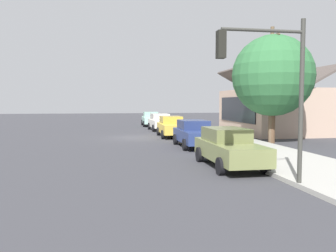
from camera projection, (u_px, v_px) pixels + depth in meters
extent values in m
plane|color=#38383D|center=(138.00, 138.00, 25.98)|extent=(120.00, 120.00, 0.00)
cube|color=#A3A099|center=(209.00, 135.00, 26.96)|extent=(60.00, 4.20, 0.16)
cube|color=#9ED1BC|center=(151.00, 120.00, 38.87)|extent=(4.52, 1.91, 0.70)
cube|color=#86B1A0|center=(151.00, 114.00, 39.27)|extent=(2.19, 1.63, 0.56)
cylinder|color=black|center=(160.00, 124.00, 37.66)|extent=(0.67, 0.24, 0.66)
cylinder|color=black|center=(144.00, 124.00, 37.41)|extent=(0.67, 0.24, 0.66)
cylinder|color=black|center=(157.00, 122.00, 40.39)|extent=(0.67, 0.24, 0.66)
cylinder|color=black|center=(142.00, 122.00, 40.14)|extent=(0.67, 0.24, 0.66)
cube|color=silver|center=(161.00, 123.00, 32.68)|extent=(4.44, 1.89, 0.70)
cube|color=beige|center=(160.00, 117.00, 33.07)|extent=(2.15, 1.62, 0.56)
cylinder|color=black|center=(173.00, 128.00, 31.56)|extent=(0.67, 0.24, 0.66)
cylinder|color=black|center=(154.00, 128.00, 31.20)|extent=(0.67, 0.24, 0.66)
cylinder|color=black|center=(167.00, 126.00, 34.22)|extent=(0.67, 0.24, 0.66)
cylinder|color=black|center=(149.00, 126.00, 33.86)|extent=(0.67, 0.24, 0.66)
cube|color=gold|center=(172.00, 128.00, 26.48)|extent=(4.57, 1.88, 0.70)
cube|color=gold|center=(171.00, 120.00, 26.88)|extent=(2.21, 1.60, 0.56)
cylinder|color=black|center=(186.00, 134.00, 25.25)|extent=(0.67, 0.24, 0.66)
cylinder|color=black|center=(163.00, 135.00, 24.99)|extent=(0.67, 0.24, 0.66)
cylinder|color=black|center=(180.00, 131.00, 28.02)|extent=(0.67, 0.24, 0.66)
cylinder|color=black|center=(158.00, 131.00, 27.76)|extent=(0.67, 0.24, 0.66)
cube|color=navy|center=(195.00, 136.00, 20.48)|extent=(4.56, 1.88, 0.70)
cube|color=navy|center=(193.00, 125.00, 20.88)|extent=(2.20, 1.63, 0.56)
cylinder|color=black|center=(217.00, 144.00, 19.27)|extent=(0.66, 0.23, 0.66)
cylinder|color=black|center=(185.00, 145.00, 18.97)|extent=(0.66, 0.23, 0.66)
cylinder|color=black|center=(203.00, 139.00, 22.03)|extent=(0.66, 0.23, 0.66)
cylinder|color=black|center=(176.00, 139.00, 21.73)|extent=(0.66, 0.23, 0.66)
cube|color=olive|center=(229.00, 151.00, 14.12)|extent=(4.67, 1.75, 0.70)
cube|color=#61683C|center=(226.00, 134.00, 14.53)|extent=(2.24, 1.54, 0.56)
cylinder|color=black|center=(265.00, 165.00, 12.87)|extent=(0.66, 0.22, 0.66)
cylinder|color=black|center=(221.00, 166.00, 12.56)|extent=(0.66, 0.22, 0.66)
cylinder|color=black|center=(236.00, 153.00, 15.72)|extent=(0.66, 0.22, 0.66)
cylinder|color=black|center=(200.00, 154.00, 15.41)|extent=(0.66, 0.22, 0.66)
cube|color=tan|center=(273.00, 111.00, 29.84)|extent=(9.47, 6.65, 3.77)
cube|color=black|center=(237.00, 109.00, 29.23)|extent=(7.57, 0.08, 2.11)
cube|color=#514742|center=(256.00, 79.00, 29.35)|extent=(10.07, 3.62, 2.03)
cube|color=#514742|center=(292.00, 80.00, 29.94)|extent=(10.07, 3.62, 2.03)
cylinder|color=brown|center=(272.00, 121.00, 22.37)|extent=(0.44, 0.44, 2.96)
sphere|color=#2D6638|center=(273.00, 76.00, 22.17)|extent=(5.24, 5.24, 5.24)
cylinder|color=#383833|center=(301.00, 105.00, 10.54)|extent=(0.14, 0.14, 5.20)
cylinder|color=#383833|center=(263.00, 30.00, 10.16)|extent=(0.10, 2.60, 0.10)
cube|color=black|center=(221.00, 45.00, 9.96)|extent=(0.28, 0.24, 0.80)
sphere|color=red|center=(219.00, 36.00, 10.09)|extent=(0.16, 0.16, 0.16)
sphere|color=yellow|center=(219.00, 45.00, 10.11)|extent=(0.16, 0.16, 0.16)
sphere|color=green|center=(219.00, 54.00, 10.13)|extent=(0.16, 0.16, 0.16)
cylinder|color=brown|center=(271.00, 86.00, 22.13)|extent=(0.24, 0.24, 7.50)
cube|color=brown|center=(272.00, 36.00, 21.91)|extent=(1.80, 0.12, 0.12)
cylinder|color=red|center=(217.00, 140.00, 20.52)|extent=(0.22, 0.22, 0.55)
sphere|color=red|center=(217.00, 134.00, 20.50)|extent=(0.18, 0.18, 0.18)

